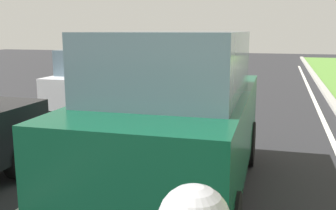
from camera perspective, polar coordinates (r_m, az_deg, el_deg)
The scene contains 5 objects.
ground_plane at distance 11.30m, azimuth 3.17°, elevation -0.90°, with size 60.00×60.00×0.00m, color #262628.
lane_line_center at distance 11.47m, azimuth -0.24°, elevation -0.69°, with size 0.12×32.00×0.01m, color silver.
lane_line_right_edge at distance 11.09m, azimuth 21.62°, elevation -1.87°, with size 0.12×32.00×0.01m, color silver.
car_suv_ahead at distance 5.32m, azimuth 1.39°, elevation -1.45°, with size 2.04×4.53×2.28m.
car_hatchback_far at distance 11.46m, azimuth -10.15°, elevation 3.59°, with size 1.74×3.70×1.78m.
Camera 1 is at (2.46, 3.21, 2.30)m, focal length 41.79 mm.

